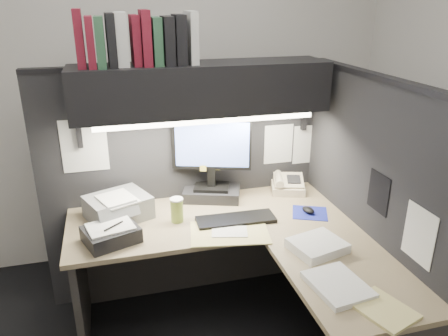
{
  "coord_description": "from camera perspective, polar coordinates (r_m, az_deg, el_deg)",
  "views": [
    {
      "loc": [
        -0.43,
        -1.83,
        2.0
      ],
      "look_at": [
        0.2,
        0.51,
        1.06
      ],
      "focal_mm": 35.0,
      "sensor_mm": 36.0,
      "label": 1
    }
  ],
  "objects": [
    {
      "name": "binder_row",
      "position": [
        2.59,
        -11.33,
        16.1
      ],
      "size": [
        0.67,
        0.26,
        0.31
      ],
      "color": "maroon",
      "rests_on": "overhead_shelf"
    },
    {
      "name": "paper_stack_b",
      "position": [
        2.19,
        14.64,
        -14.6
      ],
      "size": [
        0.27,
        0.32,
        0.03
      ],
      "primitive_type": "cube",
      "rotation": [
        0.0,
        0.0,
        0.13
      ],
      "color": "white",
      "rests_on": "desk"
    },
    {
      "name": "monitor",
      "position": [
        2.91,
        -1.64,
        0.03
      ],
      "size": [
        0.51,
        0.34,
        0.56
      ],
      "rotation": [
        0.0,
        0.0,
        -0.33
      ],
      "color": "black",
      "rests_on": "desk"
    },
    {
      "name": "desk",
      "position": [
        2.55,
        8.31,
        -16.81
      ],
      "size": [
        1.7,
        1.53,
        0.73
      ],
      "color": "#978560",
      "rests_on": "floor"
    },
    {
      "name": "printer",
      "position": [
        2.79,
        -13.65,
        -4.99
      ],
      "size": [
        0.44,
        0.41,
        0.14
      ],
      "primitive_type": "cube",
      "rotation": [
        0.0,
        0.0,
        0.4
      ],
      "color": "gray",
      "rests_on": "desk"
    },
    {
      "name": "paper_stack_a",
      "position": [
        2.45,
        12.09,
        -9.9
      ],
      "size": [
        0.32,
        0.29,
        0.05
      ],
      "primitive_type": "cube",
      "rotation": [
        0.0,
        0.0,
        0.24
      ],
      "color": "white",
      "rests_on": "desk"
    },
    {
      "name": "keyboard",
      "position": [
        2.69,
        1.55,
        -6.73
      ],
      "size": [
        0.49,
        0.18,
        0.02
      ],
      "primitive_type": "cube",
      "rotation": [
        0.0,
        0.0,
        -0.03
      ],
      "color": "black",
      "rests_on": "desk"
    },
    {
      "name": "mouse",
      "position": [
        2.84,
        10.95,
        -5.4
      ],
      "size": [
        0.08,
        0.11,
        0.04
      ],
      "primitive_type": "ellipsoid",
      "rotation": [
        0.0,
        0.0,
        0.23
      ],
      "color": "black",
      "rests_on": "mousepad"
    },
    {
      "name": "mousepad",
      "position": [
        2.84,
        11.14,
        -5.78
      ],
      "size": [
        0.28,
        0.27,
        0.0
      ],
      "primitive_type": "cube",
      "rotation": [
        0.0,
        0.0,
        -0.41
      ],
      "color": "#1B2496",
      "rests_on": "desk"
    },
    {
      "name": "partition_right",
      "position": [
        2.73,
        18.02,
        -6.06
      ],
      "size": [
        0.06,
        1.5,
        1.6
      ],
      "primitive_type": "cube",
      "color": "black",
      "rests_on": "floor"
    },
    {
      "name": "task_light_tube",
      "position": [
        2.59,
        -2.16,
        6.11
      ],
      "size": [
        1.32,
        0.04,
        0.04
      ],
      "primitive_type": "cylinder",
      "rotation": [
        0.0,
        1.57,
        0.0
      ],
      "color": "white",
      "rests_on": "overhead_shelf"
    },
    {
      "name": "partition_back",
      "position": [
        3.04,
        -5.13,
        -2.19
      ],
      "size": [
        1.9,
        0.06,
        1.6
      ],
      "primitive_type": "cube",
      "color": "black",
      "rests_on": "floor"
    },
    {
      "name": "overhead_shelf",
      "position": [
        2.68,
        -2.9,
        10.37
      ],
      "size": [
        1.55,
        0.34,
        0.3
      ],
      "primitive_type": "cube",
      "color": "black",
      "rests_on": "partition_back"
    },
    {
      "name": "wall_back",
      "position": [
        3.42,
        -7.67,
        9.99
      ],
      "size": [
        3.5,
        0.04,
        2.7
      ],
      "primitive_type": "cube",
      "color": "silver",
      "rests_on": "floor"
    },
    {
      "name": "open_folder",
      "position": [
        2.57,
        0.72,
        -8.43
      ],
      "size": [
        0.5,
        0.37,
        0.01
      ],
      "primitive_type": "cube",
      "rotation": [
        0.0,
        0.0,
        -0.18
      ],
      "color": "#D8CB79",
      "rests_on": "desk"
    },
    {
      "name": "manila_stack",
      "position": [
        2.12,
        20.1,
        -16.97
      ],
      "size": [
        0.27,
        0.3,
        0.01
      ],
      "primitive_type": "cube",
      "rotation": [
        0.0,
        0.0,
        0.33
      ],
      "color": "#D8CB79",
      "rests_on": "desk"
    },
    {
      "name": "pinned_papers",
      "position": [
        2.71,
        4.28,
        0.61
      ],
      "size": [
        1.76,
        1.31,
        0.51
      ],
      "color": "white",
      "rests_on": "partition_back"
    },
    {
      "name": "notebook_stack",
      "position": [
        2.55,
        -14.54,
        -8.38
      ],
      "size": [
        0.35,
        0.32,
        0.08
      ],
      "primitive_type": "cube",
      "rotation": [
        0.0,
        0.0,
        0.35
      ],
      "color": "black",
      "rests_on": "desk"
    },
    {
      "name": "coffee_cup",
      "position": [
        2.68,
        -6.17,
        -5.57
      ],
      "size": [
        0.08,
        0.08,
        0.14
      ],
      "primitive_type": "cylinder",
      "rotation": [
        0.0,
        0.0,
        0.11
      ],
      "color": "#C6D053",
      "rests_on": "desk"
    },
    {
      "name": "telephone",
      "position": [
        3.12,
        8.31,
        -2.18
      ],
      "size": [
        0.28,
        0.29,
        0.09
      ],
      "primitive_type": "cube",
      "rotation": [
        0.0,
        0.0,
        -0.3
      ],
      "color": "beige",
      "rests_on": "desk"
    }
  ]
}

